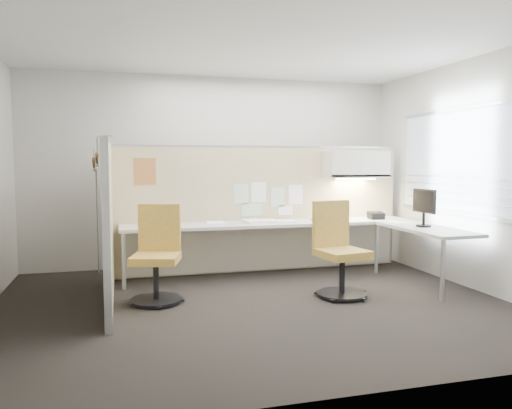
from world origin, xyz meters
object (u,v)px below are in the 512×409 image
object	(u,v)px
desk	(298,232)
monitor	(424,205)
chair_left	(157,257)
phone	(376,215)
chair_right	(338,252)

from	to	relation	value
desk	monitor	world-z (taller)	monitor
chair_left	monitor	distance (m)	3.33
desk	phone	xyz separation A→B (m)	(1.21, 0.10, 0.18)
desk	chair_right	bearing A→B (deg)	-83.97
chair_left	chair_right	xyz separation A→B (m)	(2.03, -0.31, 0.01)
desk	chair_left	bearing A→B (deg)	-159.18
chair_left	phone	bearing A→B (deg)	30.37
desk	monitor	bearing A→B (deg)	-31.00
chair_right	monitor	xyz separation A→B (m)	(1.26, 0.22, 0.50)
chair_right	monitor	distance (m)	1.37
monitor	phone	bearing A→B (deg)	8.97
desk	chair_left	xyz separation A→B (m)	(-1.92, -0.73, -0.11)
desk	chair_left	distance (m)	2.06
chair_left	phone	size ratio (longest dim) A/B	4.81
monitor	desk	bearing A→B (deg)	58.12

